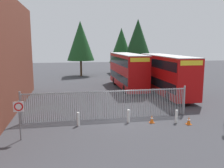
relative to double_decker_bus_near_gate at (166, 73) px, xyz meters
The scene contains 13 objects.
ground_plane 7.18m from the double_decker_bus_near_gate, behind, with size 100.00×100.00×0.00m, color #3D3D42.
palisade_fence 10.83m from the double_decker_bus_near_gate, 136.72° to the right, with size 12.64×0.14×2.35m.
double_decker_bus_near_gate is the anchor object (origin of this frame).
double_decker_bus_behind_fence_left 5.81m from the double_decker_bus_near_gate, 123.63° to the left, with size 2.54×10.81×4.42m.
bollard_near_left 13.36m from the double_decker_bus_near_gate, 139.67° to the right, with size 0.20×0.20×0.95m, color silver.
bollard_center_front 10.88m from the double_decker_bus_near_gate, 127.17° to the right, with size 0.20×0.20×0.95m, color silver.
bollard_near_right 9.91m from the double_decker_bus_near_gate, 108.50° to the right, with size 0.20×0.20×0.95m, color silver.
traffic_cone_by_gate 10.36m from the double_decker_bus_near_gate, 118.41° to the right, with size 0.34×0.34×0.59m.
traffic_cone_mid_forecourt 10.26m from the double_decker_bus_near_gate, 103.72° to the right, with size 0.34×0.34×0.59m.
speed_limit_sign_post 17.19m from the double_decker_bus_near_gate, 142.13° to the right, with size 0.60×0.14×2.40m.
tree_tall_back 20.22m from the double_decker_bus_near_gate, 114.92° to the left, with size 4.76×4.76×9.60m.
tree_short_side 21.51m from the double_decker_bus_near_gate, 90.86° to the left, with size 4.69×4.69×8.70m.
tree_mid_row 15.84m from the double_decker_bus_near_gate, 85.52° to the left, with size 5.01×5.01×9.83m.
Camera 1 is at (-3.96, -17.44, 5.63)m, focal length 38.57 mm.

